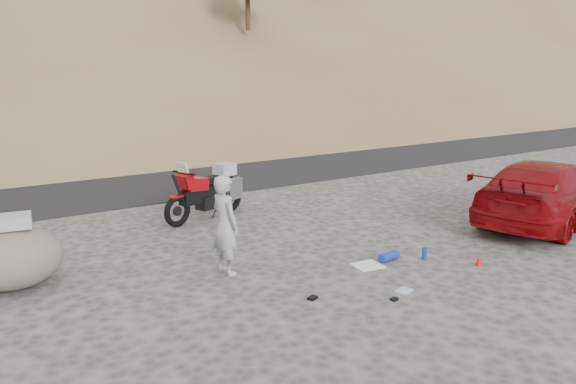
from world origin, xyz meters
The scene contains 13 objects.
ground centered at (0.00, 0.00, 0.00)m, with size 140.00×140.00×0.00m, color #3F3D3A.
road centered at (0.00, 9.00, 0.00)m, with size 120.00×7.00×0.05m, color black.
motorcycle centered at (0.44, 3.60, 0.62)m, with size 2.36×1.18×1.46m.
man centered at (-0.88, 0.16, 0.00)m, with size 0.63×0.41×1.73m, color #9B9BA0.
red_car centered at (6.69, -0.94, 0.00)m, with size 1.99×4.89×1.42m, color maroon.
boulder centered at (-4.03, 1.47, 0.52)m, with size 1.93×1.79×1.19m.
gear_white_cloth centered at (1.40, -0.93, 0.01)m, with size 0.50×0.44×0.02m, color white.
gear_blue_mat centered at (1.91, -0.94, 0.08)m, with size 0.17×0.17×0.42m, color navy.
gear_bottle centered at (2.49, -1.26, 0.12)m, with size 0.09×0.09×0.24m, color navy.
gear_funnel centered at (3.09, -2.01, 0.09)m, with size 0.14×0.14×0.18m, color red.
gear_glove_a centered at (-0.28, -1.57, 0.02)m, with size 0.15×0.11×0.04m, color black.
gear_glove_b centered at (0.74, -2.30, 0.02)m, with size 0.11×0.08×0.04m, color black.
gear_blue_cloth centered at (1.13, -2.11, 0.01)m, with size 0.28×0.20×0.01m, color #91BAE0.
Camera 1 is at (-5.03, -8.09, 3.53)m, focal length 35.00 mm.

